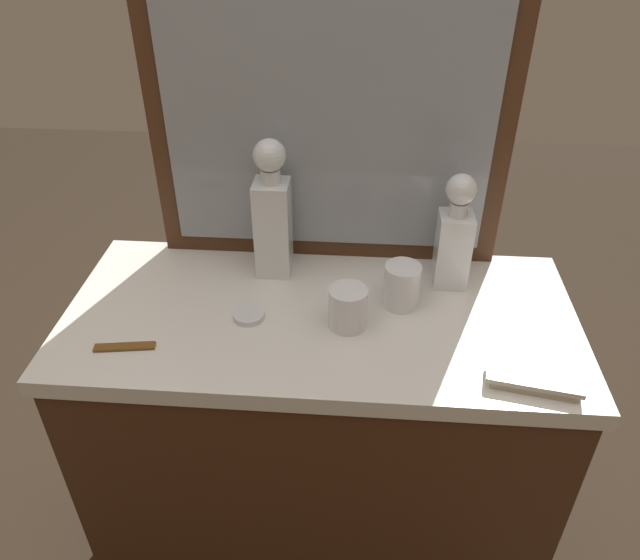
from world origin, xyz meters
TOP-DOWN VIEW (x-y plane):
  - ground_plane at (0.00, 0.00)m, footprint 6.00×6.00m
  - dresser at (0.00, 0.00)m, footprint 1.04×0.49m
  - dresser_mirror at (0.00, 0.23)m, footprint 0.76×0.03m
  - crystal_decanter_far_left at (0.27, 0.13)m, footprint 0.07×0.07m
  - crystal_decanter_front at (-0.11, 0.15)m, footprint 0.07×0.07m
  - crystal_tumbler_far_left at (0.06, -0.04)m, footprint 0.08×0.08m
  - crystal_tumbler_right at (0.16, 0.04)m, footprint 0.07×0.07m
  - silver_brush_far_left at (0.39, -0.18)m, footprint 0.17×0.09m
  - porcelain_dish at (-0.14, -0.03)m, footprint 0.06×0.06m
  - tortoiseshell_comb at (-0.36, -0.14)m, footprint 0.12×0.04m

SIDE VIEW (x-z plane):
  - ground_plane at x=0.00m, z-range 0.00..0.00m
  - dresser at x=0.00m, z-range 0.00..0.82m
  - tortoiseshell_comb at x=-0.36m, z-range 0.82..0.83m
  - porcelain_dish at x=-0.14m, z-range 0.82..0.84m
  - silver_brush_far_left at x=0.39m, z-range 0.82..0.85m
  - crystal_tumbler_far_left at x=0.06m, z-range 0.82..0.90m
  - crystal_tumbler_right at x=0.16m, z-range 0.82..0.91m
  - crystal_decanter_far_left at x=0.27m, z-range 0.80..1.05m
  - crystal_decanter_front at x=-0.11m, z-range 0.79..1.10m
  - dresser_mirror at x=0.00m, z-range 0.82..1.62m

